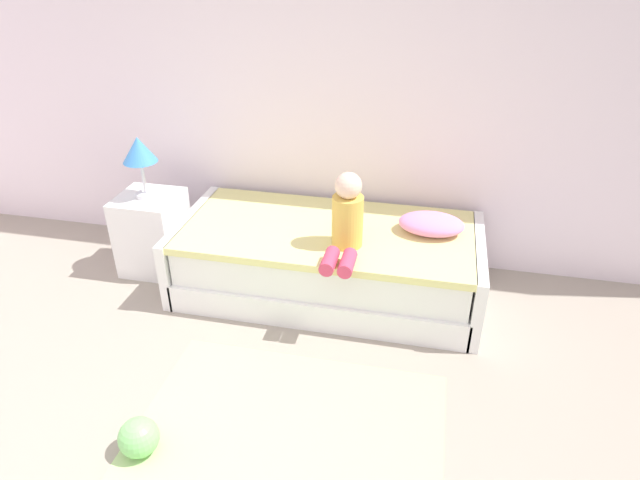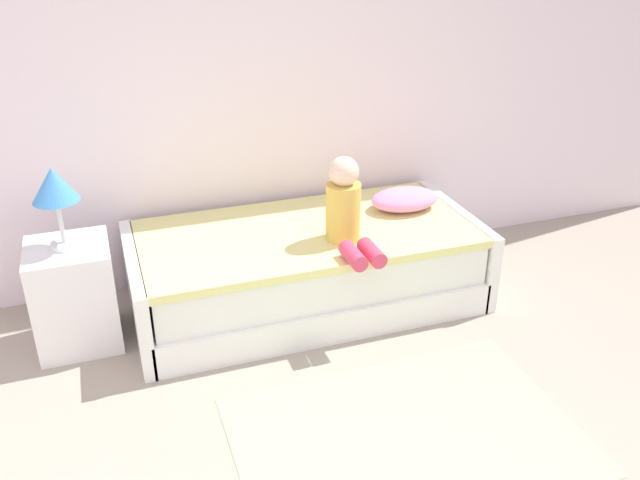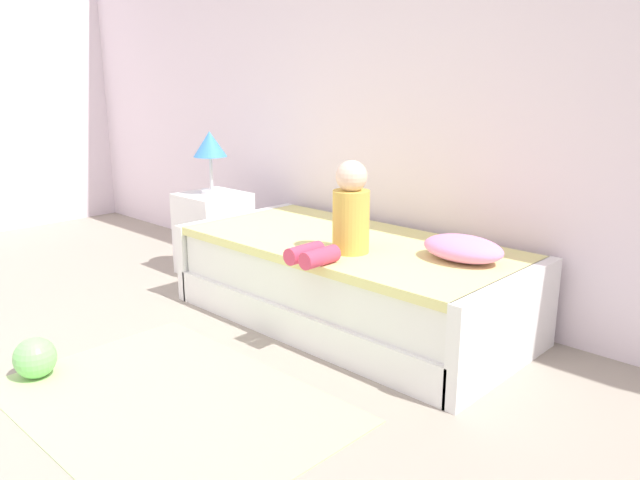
% 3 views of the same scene
% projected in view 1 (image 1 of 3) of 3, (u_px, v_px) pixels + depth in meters
% --- Properties ---
extents(wall_rear, '(7.20, 0.10, 2.90)m').
position_uv_depth(wall_rear, '(306.00, 67.00, 3.88)').
color(wall_rear, white).
rests_on(wall_rear, ground).
extents(bed, '(2.11, 1.00, 0.50)m').
position_uv_depth(bed, '(328.00, 260.00, 3.91)').
color(bed, white).
rests_on(bed, ground).
extents(nightstand, '(0.44, 0.44, 0.60)m').
position_uv_depth(nightstand, '(153.00, 233.00, 4.15)').
color(nightstand, white).
rests_on(nightstand, ground).
extents(table_lamp, '(0.24, 0.24, 0.45)m').
position_uv_depth(table_lamp, '(139.00, 153.00, 3.84)').
color(table_lamp, silver).
rests_on(table_lamp, nightstand).
extents(child_figure, '(0.20, 0.51, 0.50)m').
position_uv_depth(child_figure, '(346.00, 220.00, 3.46)').
color(child_figure, gold).
rests_on(child_figure, bed).
extents(pillow, '(0.44, 0.30, 0.13)m').
position_uv_depth(pillow, '(431.00, 224.00, 3.71)').
color(pillow, '#EA8CC6').
rests_on(pillow, bed).
extents(toy_ball, '(0.20, 0.20, 0.20)m').
position_uv_depth(toy_ball, '(139.00, 437.00, 2.73)').
color(toy_ball, '#7FD872').
rests_on(toy_ball, ground).
extents(area_rug, '(1.60, 1.10, 0.01)m').
position_uv_depth(area_rug, '(290.00, 427.00, 2.91)').
color(area_rug, '#B2D189').
rests_on(area_rug, ground).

